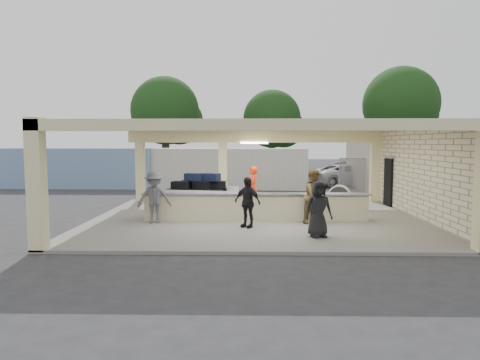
{
  "coord_description": "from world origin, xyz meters",
  "views": [
    {
      "loc": [
        -0.26,
        -15.8,
        2.9
      ],
      "look_at": [
        -0.6,
        1.0,
        1.43
      ],
      "focal_mm": 32.0,
      "sensor_mm": 36.0,
      "label": 1
    }
  ],
  "objects_px": {
    "passenger_a": "(315,196)",
    "passenger_d": "(318,209)",
    "container_white": "(215,168)",
    "luggage_cart": "(199,193)",
    "container_blue": "(79,168)",
    "baggage_counter": "(256,207)",
    "passenger_b": "(247,202)",
    "passenger_c": "(154,197)",
    "baggage_handler": "(253,189)",
    "car_dark": "(358,172)",
    "car_white_b": "(406,177)",
    "car_white_a": "(349,175)",
    "drum_fan": "(340,197)"
  },
  "relations": [
    {
      "from": "passenger_d",
      "to": "car_white_a",
      "type": "relative_size",
      "value": 0.33
    },
    {
      "from": "container_blue",
      "to": "baggage_counter",
      "type": "bearing_deg",
      "value": -46.55
    },
    {
      "from": "baggage_counter",
      "to": "passenger_c",
      "type": "xyz_separation_m",
      "value": [
        -3.54,
        -0.62,
        0.42
      ]
    },
    {
      "from": "passenger_a",
      "to": "passenger_c",
      "type": "bearing_deg",
      "value": 143.34
    },
    {
      "from": "baggage_handler",
      "to": "passenger_c",
      "type": "bearing_deg",
      "value": -53.12
    },
    {
      "from": "baggage_handler",
      "to": "passenger_d",
      "type": "height_order",
      "value": "baggage_handler"
    },
    {
      "from": "luggage_cart",
      "to": "container_blue",
      "type": "relative_size",
      "value": 0.31
    },
    {
      "from": "car_white_a",
      "to": "passenger_d",
      "type": "bearing_deg",
      "value": 145.41
    },
    {
      "from": "luggage_cart",
      "to": "car_white_a",
      "type": "distance_m",
      "value": 15.27
    },
    {
      "from": "passenger_d",
      "to": "baggage_counter",
      "type": "bearing_deg",
      "value": 112.27
    },
    {
      "from": "baggage_handler",
      "to": "passenger_a",
      "type": "relative_size",
      "value": 0.97
    },
    {
      "from": "baggage_counter",
      "to": "car_dark",
      "type": "xyz_separation_m",
      "value": [
        7.53,
        15.28,
        0.21
      ]
    },
    {
      "from": "container_white",
      "to": "passenger_d",
      "type": "bearing_deg",
      "value": -70.26
    },
    {
      "from": "baggage_handler",
      "to": "car_white_a",
      "type": "height_order",
      "value": "baggage_handler"
    },
    {
      "from": "passenger_b",
      "to": "passenger_c",
      "type": "bearing_deg",
      "value": -159.45
    },
    {
      "from": "drum_fan",
      "to": "baggage_counter",
      "type": "bearing_deg",
      "value": -125.69
    },
    {
      "from": "baggage_counter",
      "to": "car_white_a",
      "type": "bearing_deg",
      "value": 64.45
    },
    {
      "from": "passenger_b",
      "to": "container_blue",
      "type": "xyz_separation_m",
      "value": [
        -10.88,
        13.34,
        0.34
      ]
    },
    {
      "from": "luggage_cart",
      "to": "container_white",
      "type": "distance_m",
      "value": 10.89
    },
    {
      "from": "car_white_b",
      "to": "container_blue",
      "type": "distance_m",
      "value": 21.43
    },
    {
      "from": "passenger_a",
      "to": "passenger_d",
      "type": "distance_m",
      "value": 2.24
    },
    {
      "from": "passenger_b",
      "to": "car_white_b",
      "type": "distance_m",
      "value": 17.86
    },
    {
      "from": "passenger_b",
      "to": "car_white_b",
      "type": "xyz_separation_m",
      "value": [
        10.5,
        14.44,
        -0.3
      ]
    },
    {
      "from": "passenger_a",
      "to": "container_white",
      "type": "xyz_separation_m",
      "value": [
        -4.48,
        12.41,
        0.22
      ]
    },
    {
      "from": "passenger_b",
      "to": "car_white_a",
      "type": "xyz_separation_m",
      "value": [
        6.79,
        14.9,
        -0.21
      ]
    },
    {
      "from": "luggage_cart",
      "to": "drum_fan",
      "type": "bearing_deg",
      "value": 23.68
    },
    {
      "from": "drum_fan",
      "to": "passenger_d",
      "type": "height_order",
      "value": "passenger_d"
    },
    {
      "from": "luggage_cart",
      "to": "passenger_c",
      "type": "xyz_separation_m",
      "value": [
        -1.35,
        -1.65,
        0.03
      ]
    },
    {
      "from": "passenger_c",
      "to": "car_dark",
      "type": "relative_size",
      "value": 0.38
    },
    {
      "from": "drum_fan",
      "to": "passenger_a",
      "type": "height_order",
      "value": "passenger_a"
    },
    {
      "from": "baggage_counter",
      "to": "luggage_cart",
      "type": "xyz_separation_m",
      "value": [
        -2.19,
        1.03,
        0.39
      ]
    },
    {
      "from": "luggage_cart",
      "to": "container_blue",
      "type": "xyz_separation_m",
      "value": [
        -8.99,
        11.0,
        0.3
      ]
    },
    {
      "from": "luggage_cart",
      "to": "drum_fan",
      "type": "height_order",
      "value": "luggage_cart"
    },
    {
      "from": "luggage_cart",
      "to": "baggage_counter",
      "type": "bearing_deg",
      "value": -14.32
    },
    {
      "from": "passenger_d",
      "to": "car_white_b",
      "type": "bearing_deg",
      "value": 50.78
    },
    {
      "from": "luggage_cart",
      "to": "car_white_b",
      "type": "distance_m",
      "value": 17.32
    },
    {
      "from": "luggage_cart",
      "to": "baggage_handler",
      "type": "relative_size",
      "value": 1.67
    },
    {
      "from": "car_white_a",
      "to": "container_blue",
      "type": "height_order",
      "value": "container_blue"
    },
    {
      "from": "passenger_b",
      "to": "passenger_c",
      "type": "distance_m",
      "value": 3.31
    },
    {
      "from": "luggage_cart",
      "to": "car_dark",
      "type": "distance_m",
      "value": 17.25
    },
    {
      "from": "drum_fan",
      "to": "car_white_b",
      "type": "bearing_deg",
      "value": 78.89
    },
    {
      "from": "baggage_handler",
      "to": "car_dark",
      "type": "height_order",
      "value": "baggage_handler"
    },
    {
      "from": "baggage_counter",
      "to": "car_white_b",
      "type": "bearing_deg",
      "value": 52.13
    },
    {
      "from": "luggage_cart",
      "to": "container_blue",
      "type": "height_order",
      "value": "container_blue"
    },
    {
      "from": "container_white",
      "to": "luggage_cart",
      "type": "bearing_deg",
      "value": -85.15
    },
    {
      "from": "passenger_c",
      "to": "container_blue",
      "type": "relative_size",
      "value": 0.18
    },
    {
      "from": "car_white_a",
      "to": "car_white_b",
      "type": "bearing_deg",
      "value": -115.66
    },
    {
      "from": "baggage_handler",
      "to": "car_white_b",
      "type": "bearing_deg",
      "value": 135.36
    },
    {
      "from": "luggage_cart",
      "to": "passenger_c",
      "type": "relative_size",
      "value": 1.69
    },
    {
      "from": "passenger_d",
      "to": "drum_fan",
      "type": "bearing_deg",
      "value": 60.14
    }
  ]
}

